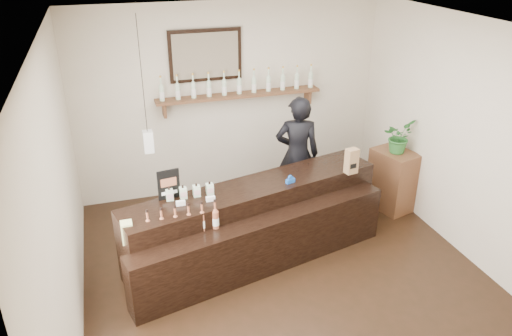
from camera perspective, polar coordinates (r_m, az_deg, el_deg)
The scene contains 10 objects.
ground at distance 5.88m, azimuth 3.73°, elevation -12.65°, with size 5.00×5.00×0.00m, color black.
room_shell at distance 5.02m, azimuth 4.28°, elevation 2.86°, with size 5.00×5.00×5.00m.
back_wall_decor at distance 7.11m, azimuth -3.96°, elevation 10.14°, with size 2.66×0.96×1.69m.
counter at distance 6.03m, azimuth 0.06°, elevation -6.58°, with size 3.29×1.60×1.06m.
promo_sign at distance 5.62m, azimuth -9.95°, elevation -1.85°, with size 0.25×0.06×0.35m.
paper_bag at distance 6.25m, azimuth 10.86°, elevation 0.79°, with size 0.16×0.13×0.32m.
tape_dispenser at distance 5.95m, azimuth 3.95°, elevation -1.37°, with size 0.12×0.08×0.10m.
side_cabinet at distance 7.33m, azimuth 15.34°, elevation -1.32°, with size 0.57×0.69×0.87m.
potted_plant at distance 7.07m, azimuth 15.95°, elevation 3.48°, with size 0.41×0.35×0.45m, color #2D712E.
shopkeeper at distance 6.88m, azimuth 4.76°, elevation 2.38°, with size 0.69×0.45×1.88m, color black.
Camera 1 is at (-1.74, -4.30, 3.62)m, focal length 35.00 mm.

